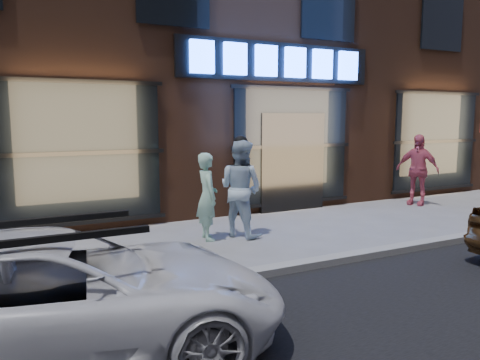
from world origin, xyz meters
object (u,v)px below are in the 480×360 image
(man_bowtie, at_px, (207,196))
(white_suv, at_px, (57,297))
(man_cap, at_px, (241,188))
(passerby, at_px, (417,170))

(man_bowtie, bearing_deg, white_suv, 145.09)
(man_bowtie, distance_m, man_cap, 0.69)
(passerby, bearing_deg, man_cap, -107.24)
(man_bowtie, bearing_deg, passerby, -76.58)
(man_bowtie, height_order, passerby, passerby)
(passerby, relative_size, white_suv, 0.42)
(man_bowtie, relative_size, passerby, 0.89)
(man_cap, bearing_deg, passerby, -109.19)
(man_bowtie, relative_size, man_cap, 0.88)
(man_cap, bearing_deg, man_bowtie, 58.07)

